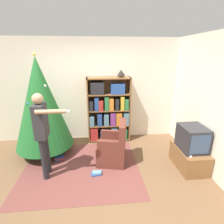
% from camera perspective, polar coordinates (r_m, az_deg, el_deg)
% --- Properties ---
extents(ground_plane, '(14.00, 14.00, 0.00)m').
position_cam_1_polar(ground_plane, '(3.45, -7.04, -21.55)').
color(ground_plane, brown).
extents(wall_back, '(8.00, 0.10, 2.60)m').
position_cam_1_polar(wall_back, '(4.59, -7.16, 6.89)').
color(wall_back, silver).
rests_on(wall_back, ground_plane).
extents(wall_right, '(0.10, 8.00, 2.60)m').
position_cam_1_polar(wall_right, '(3.54, 32.59, 0.59)').
color(wall_right, silver).
rests_on(wall_right, ground_plane).
extents(area_rug, '(2.30, 1.94, 0.01)m').
position_cam_1_polar(area_rug, '(3.79, -9.90, -17.44)').
color(area_rug, brown).
rests_on(area_rug, ground_plane).
extents(bookshelf, '(1.08, 0.34, 1.67)m').
position_cam_1_polar(bookshelf, '(4.49, -1.12, 0.24)').
color(bookshelf, brown).
rests_on(bookshelf, ground_plane).
extents(tv_stand, '(0.49, 0.78, 0.41)m').
position_cam_1_polar(tv_stand, '(3.98, 23.85, -13.54)').
color(tv_stand, brown).
rests_on(tv_stand, ground_plane).
extents(television, '(0.45, 0.54, 0.48)m').
position_cam_1_polar(television, '(3.77, 24.74, -7.77)').
color(television, '#28282D').
rests_on(television, tv_stand).
extents(game_remote, '(0.04, 0.12, 0.02)m').
position_cam_1_polar(game_remote, '(3.63, 23.98, -12.79)').
color(game_remote, white).
rests_on(game_remote, tv_stand).
extents(christmas_tree, '(1.26, 1.26, 2.24)m').
position_cam_1_polar(christmas_tree, '(4.05, -22.23, 2.55)').
color(christmas_tree, '#4C3323').
rests_on(christmas_tree, ground_plane).
extents(armchair, '(0.67, 0.67, 0.92)m').
position_cam_1_polar(armchair, '(3.74, 0.47, -11.78)').
color(armchair, brown).
rests_on(armchair, ground_plane).
extents(standing_person, '(0.63, 0.47, 1.60)m').
position_cam_1_polar(standing_person, '(3.30, -21.78, -5.43)').
color(standing_person, '#232328').
rests_on(standing_person, ground_plane).
extents(table_lamp, '(0.20, 0.20, 0.18)m').
position_cam_1_polar(table_lamp, '(4.33, 2.97, 12.61)').
color(table_lamp, '#473828').
rests_on(table_lamp, bookshelf).
extents(book_pile_near_tree, '(0.24, 0.18, 0.09)m').
position_cam_1_polar(book_pile_near_tree, '(4.11, -16.67, -14.22)').
color(book_pile_near_tree, '#284C93').
rests_on(book_pile_near_tree, ground_plane).
extents(book_pile_by_chair, '(0.22, 0.15, 0.06)m').
position_cam_1_polar(book_pile_by_chair, '(3.57, -5.03, -19.30)').
color(book_pile_by_chair, '#284C93').
rests_on(book_pile_by_chair, ground_plane).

